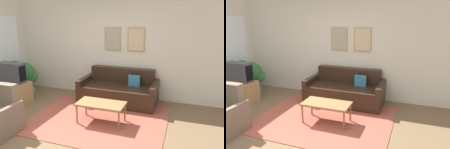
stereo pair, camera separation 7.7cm
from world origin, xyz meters
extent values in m
plane|color=brown|center=(0.00, 0.00, 0.00)|extent=(16.00, 16.00, 0.00)
cube|color=#9E4C3D|center=(0.40, 1.00, 0.01)|extent=(2.79, 2.19, 0.01)
cube|color=beige|center=(0.00, 2.55, 1.35)|extent=(8.00, 0.06, 2.70)
cube|color=tan|center=(0.20, 2.51, 1.55)|extent=(0.44, 0.03, 0.60)
cube|color=#A89E89|center=(0.20, 2.49, 1.55)|extent=(0.38, 0.01, 0.54)
cube|color=tan|center=(0.82, 2.51, 1.55)|extent=(0.44, 0.03, 0.60)
cube|color=#CCB78E|center=(0.82, 2.49, 1.55)|extent=(0.38, 0.01, 0.54)
cube|color=beige|center=(-2.65, 1.75, 1.41)|extent=(0.02, 1.10, 1.50)
cube|color=white|center=(-2.64, 1.75, 1.41)|extent=(0.02, 1.02, 1.42)
cube|color=black|center=(0.51, 2.03, 0.22)|extent=(1.67, 0.90, 0.45)
cube|color=black|center=(0.51, 2.38, 0.64)|extent=(1.67, 0.20, 0.38)
cube|color=black|center=(-0.39, 2.03, 0.29)|extent=(0.12, 0.90, 0.59)
cube|color=black|center=(1.40, 2.03, 0.29)|extent=(0.12, 0.90, 0.59)
cube|color=teal|center=(0.88, 2.14, 0.57)|extent=(0.28, 0.10, 0.28)
cube|color=olive|center=(0.50, 0.90, 0.41)|extent=(0.96, 0.49, 0.04)
cylinder|color=olive|center=(0.06, 0.70, 0.19)|extent=(0.04, 0.04, 0.39)
cylinder|color=olive|center=(0.94, 0.70, 0.19)|extent=(0.04, 0.04, 0.39)
cylinder|color=olive|center=(0.06, 1.11, 0.19)|extent=(0.04, 0.04, 0.39)
cylinder|color=olive|center=(0.94, 1.11, 0.19)|extent=(0.04, 0.04, 0.39)
cube|color=#A87F51|center=(-1.96, 1.17, 0.27)|extent=(0.80, 0.49, 0.54)
cube|color=#424247|center=(-1.96, 1.17, 0.78)|extent=(0.68, 0.28, 0.49)
cube|color=black|center=(-1.62, 1.17, 0.78)|extent=(0.01, 0.23, 0.38)
cube|color=#6B5B4C|center=(-1.21, 0.11, 0.68)|extent=(0.68, 0.16, 0.44)
cube|color=#6B5B4C|center=(-0.83, -0.19, 0.29)|extent=(0.09, 0.76, 0.58)
cylinder|color=#383D42|center=(-2.17, 1.49, 0.14)|extent=(0.26, 0.26, 0.27)
cylinder|color=#51381E|center=(-2.17, 1.49, 0.36)|extent=(0.04, 0.04, 0.18)
sphere|color=#1E5628|center=(-2.17, 1.49, 0.70)|extent=(0.59, 0.59, 0.59)
cylinder|color=slate|center=(-2.10, 1.96, 0.07)|extent=(0.30, 0.30, 0.15)
cylinder|color=#51381E|center=(-2.10, 1.96, 0.22)|extent=(0.04, 0.04, 0.14)
sphere|color=#337A38|center=(-2.10, 1.96, 0.48)|extent=(0.46, 0.46, 0.46)
cylinder|color=slate|center=(-2.18, 1.83, 0.07)|extent=(0.24, 0.24, 0.14)
cylinder|color=#51381E|center=(-2.18, 1.83, 0.23)|extent=(0.04, 0.04, 0.19)
sphere|color=#28662D|center=(-2.18, 1.83, 0.59)|extent=(0.62, 0.62, 0.62)
camera|label=1|loc=(2.06, -2.88, 2.10)|focal=35.00mm
camera|label=2|loc=(2.13, -2.85, 2.10)|focal=35.00mm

